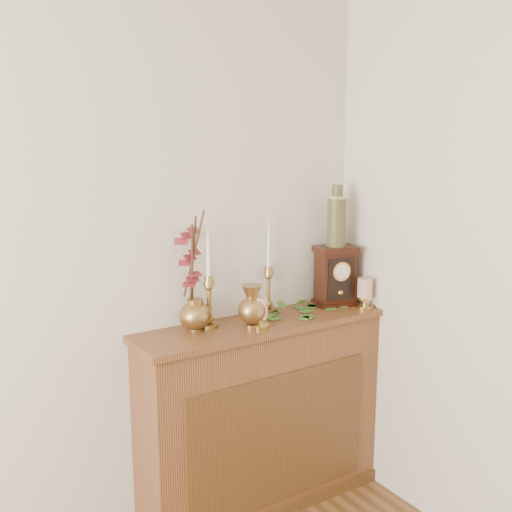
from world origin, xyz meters
TOP-DOWN VIEW (x-y plane):
  - room_walls at (0.00, 0.00)m, footprint 4.08×4.58m
  - console_shelf at (1.40, 2.10)m, footprint 1.24×0.34m
  - candlestick_left at (1.15, 2.15)m, footprint 0.08×0.08m
  - candlestick_center at (1.51, 2.21)m, footprint 0.08×0.08m
  - bud_vase at (1.30, 2.03)m, footprint 0.12×0.12m
  - ginger_jar at (1.08, 2.18)m, footprint 0.22×0.23m
  - pillar_candle_left at (1.33, 2.02)m, footprint 0.08×0.08m
  - pillar_candle_right at (1.94, 2.00)m, footprint 0.08×0.08m
  - ivy_garland at (1.68, 2.10)m, footprint 0.49×0.23m
  - mantel_clock at (1.86, 2.13)m, footprint 0.23×0.18m
  - ceramic_vase at (1.86, 2.13)m, footprint 0.09×0.09m

SIDE VIEW (x-z plane):
  - console_shelf at x=1.40m, z-range -0.03..0.90m
  - ivy_garland at x=1.68m, z-range 0.90..0.99m
  - pillar_candle_left at x=1.33m, z-range 0.93..1.08m
  - pillar_candle_right at x=1.94m, z-range 0.93..1.10m
  - bud_vase at x=1.30m, z-range 0.93..1.13m
  - mantel_clock at x=1.86m, z-range 0.93..1.23m
  - candlestick_center at x=1.51m, z-range 0.85..1.31m
  - candlestick_left at x=1.15m, z-range 0.85..1.33m
  - ginger_jar at x=1.08m, z-range 0.90..1.44m
  - ceramic_vase at x=1.86m, z-range 1.21..1.52m
  - room_walls at x=0.00m, z-range 0.36..3.00m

